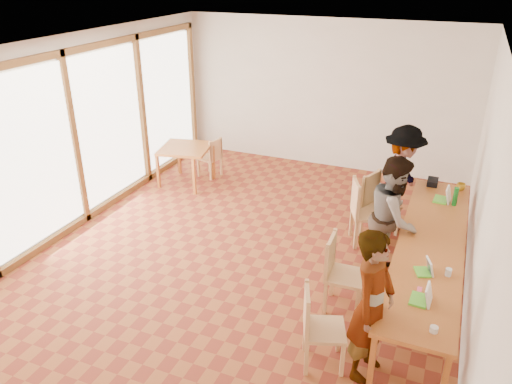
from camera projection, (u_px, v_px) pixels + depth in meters
ground at (247, 256)px, 7.38m from camera, size 8.00×8.00×0.00m
wall_back at (325, 95)px, 10.10m from camera, size 6.00×0.10×3.00m
wall_front at (11, 359)px, 3.40m from camera, size 6.00×0.10×3.00m
wall_right at (486, 198)px, 5.70m from camera, size 0.10×8.00×3.00m
window_wall at (73, 135)px, 7.79m from camera, size 0.10×8.00×3.00m
ceiling at (245, 46)px, 6.11m from camera, size 6.00×8.00×0.04m
communal_table at (431, 245)px, 6.30m from camera, size 0.80×4.00×0.75m
side_table at (185, 151)px, 9.52m from camera, size 0.90×0.90×0.75m
chair_near at (315, 320)px, 5.20m from camera, size 0.55×0.55×0.50m
chair_mid at (338, 265)px, 6.08m from camera, size 0.47×0.47×0.52m
chair_far at (362, 206)px, 7.49m from camera, size 0.62×0.62×0.54m
chair_empty at (376, 198)px, 7.74m from camera, size 0.61×0.61×0.54m
chair_spare at (213, 154)px, 9.89m from camera, size 0.45×0.45×0.43m
person_near at (372, 306)px, 4.97m from camera, size 0.52×0.68×1.69m
person_mid at (393, 218)px, 6.63m from camera, size 0.66×0.84×1.73m
person_far at (401, 179)px, 7.80m from camera, size 0.81×1.20×1.73m
laptop_near at (424, 297)px, 5.16m from camera, size 0.22×0.26×0.21m
laptop_mid at (426, 269)px, 5.64m from camera, size 0.24×0.25×0.18m
laptop_far at (444, 197)px, 7.33m from camera, size 0.25×0.28×0.23m
yellow_mug at (461, 187)px, 7.69m from camera, size 0.14×0.14×0.11m
green_bottle at (455, 196)px, 7.17m from camera, size 0.07×0.07×0.28m
clear_glass at (448, 272)px, 5.60m from camera, size 0.07×0.07×0.09m
condiment_cup at (434, 329)px, 4.75m from camera, size 0.08×0.08×0.06m
pink_phone at (419, 290)px, 5.36m from camera, size 0.05×0.10×0.01m
black_pouch at (433, 182)px, 7.88m from camera, size 0.16×0.26×0.09m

